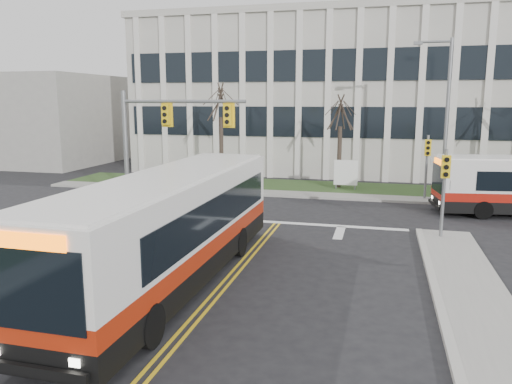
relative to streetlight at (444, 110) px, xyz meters
name	(u,v)px	position (x,y,z in m)	size (l,w,h in m)	color
ground	(227,282)	(-8.03, -16.20, -5.19)	(120.00, 120.00, 0.00)	black
sidewalk_cross	(385,199)	(-3.03, -1.00, -5.12)	(44.00, 1.60, 0.14)	#9E9B93
building_lawn	(385,190)	(-3.03, 1.80, -5.13)	(44.00, 5.00, 0.12)	#2E471E
office_building	(388,97)	(-3.03, 13.80, 0.81)	(40.00, 16.00, 12.00)	beige
building_annex	(43,119)	(-34.03, 9.80, -1.19)	(12.00, 12.00, 8.00)	#9E9B93
mast_arm_signal	(157,133)	(-13.65, -9.04, -0.94)	(6.11, 0.38, 6.20)	slate
signal_pole_near	(445,181)	(-0.83, -9.30, -2.69)	(0.34, 0.39, 3.80)	slate
signal_pole_far	(427,158)	(-0.83, -0.80, -2.69)	(0.34, 0.39, 3.80)	slate
streetlight	(444,110)	(0.00, 0.00, 0.00)	(2.15, 0.25, 9.20)	slate
directory_sign	(346,173)	(-5.53, 1.30, -4.02)	(1.50, 0.12, 2.00)	slate
tree_left	(221,104)	(-14.03, 1.80, 0.32)	(1.80, 1.80, 7.70)	#42352B
tree_mid	(341,114)	(-6.03, 2.00, -0.31)	(1.80, 1.80, 6.82)	#42352B
bus_main	(171,231)	(-9.71, -16.62, -3.48)	(2.78, 12.85, 3.43)	silver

